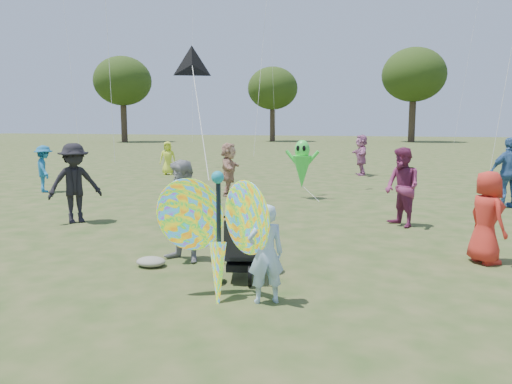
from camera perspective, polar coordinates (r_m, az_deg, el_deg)
ground at (r=7.02m, az=-2.15°, el=-10.63°), size 160.00×160.00×0.00m
child_girl at (r=6.22m, az=1.12°, el=-7.06°), size 0.54×0.48×1.25m
adult_man at (r=8.06m, az=-8.25°, el=-2.22°), size 0.93×0.81×1.65m
grey_bag at (r=8.05m, az=-11.91°, el=-7.80°), size 0.47×0.38×0.15m
crowd_a at (r=8.74m, az=24.87°, el=-2.65°), size 0.78×0.86×1.48m
crowd_b at (r=11.85m, az=-20.01°, el=0.95°), size 1.26×1.30×1.79m
crowd_c at (r=14.71m, az=26.99°, el=1.98°), size 1.18×0.82×1.86m
crowd_d at (r=15.34m, az=-3.14°, el=2.61°), size 0.80×1.58×1.63m
crowd_e at (r=11.16m, az=16.37°, el=0.53°), size 1.03×1.06×1.72m
crowd_g at (r=21.95m, az=-10.04°, el=3.84°), size 0.80×0.64×1.43m
crowd_i at (r=17.49m, az=-23.05°, el=2.45°), size 1.09×1.09×1.52m
crowd_j at (r=21.81m, az=11.93°, el=4.17°), size 0.95×1.69×1.74m
jogging_stroller at (r=7.27m, az=-1.54°, el=-4.96°), size 0.69×1.12×1.09m
butterfly_kite at (r=6.33m, az=-4.37°, el=-4.79°), size 1.74×0.75×1.84m
delta_kite_rig at (r=9.96m, az=-7.30°, el=14.10°), size 1.52×2.10×2.42m
alien_kite at (r=14.73m, az=5.28°, el=2.97°), size 1.12×0.69×1.74m
tree_line at (r=51.48m, az=19.46°, el=12.64°), size 91.78×33.60×10.79m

